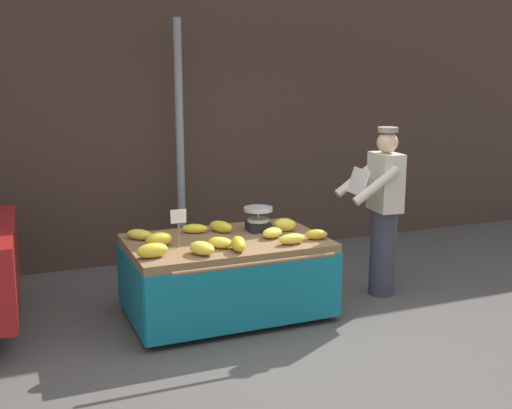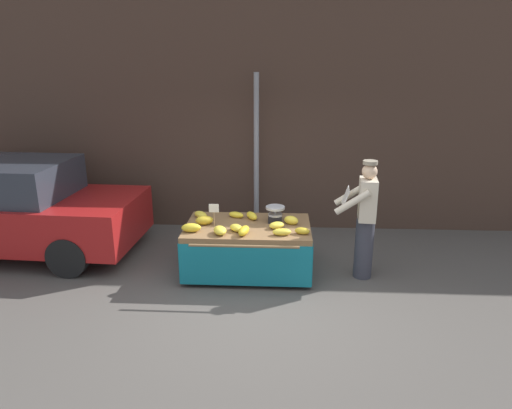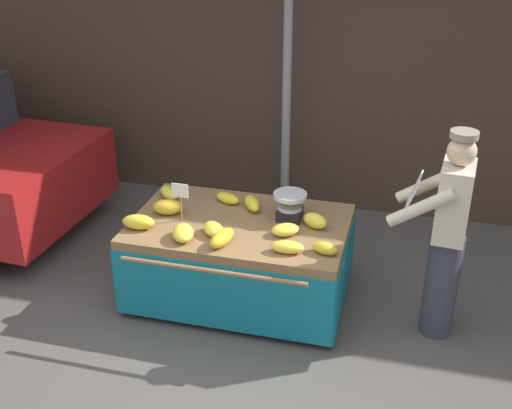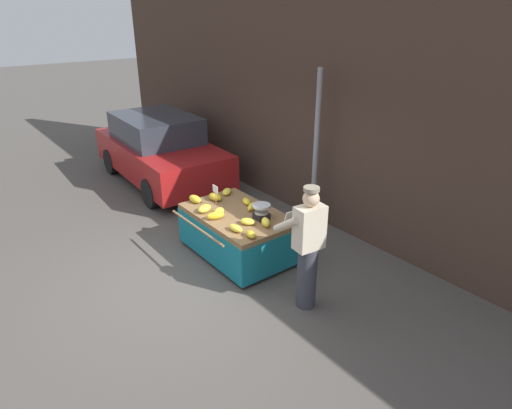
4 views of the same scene
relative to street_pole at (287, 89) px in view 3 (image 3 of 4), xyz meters
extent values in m
plane|color=#514C47|center=(0.13, -2.67, -1.41)|extent=(60.00, 60.00, 0.00)
cube|color=#473328|center=(0.13, 0.45, 0.59)|extent=(16.00, 0.24, 4.00)
cylinder|color=gray|center=(0.00, 0.00, 0.00)|extent=(0.09, 0.09, 2.82)
cube|color=olive|center=(-0.04, -1.62, -0.72)|extent=(1.79, 1.14, 0.08)
cylinder|color=black|center=(-0.85, -1.62, -1.07)|extent=(0.05, 0.68, 0.68)
cylinder|color=#B7B7BC|center=(-0.88, -1.62, -1.07)|extent=(0.01, 0.12, 0.12)
cylinder|color=black|center=(0.78, -1.62, -1.07)|extent=(0.05, 0.68, 0.68)
cylinder|color=#B7B7BC|center=(0.81, -1.62, -1.07)|extent=(0.01, 0.12, 0.12)
cylinder|color=#4C4742|center=(-0.04, -1.13, -1.09)|extent=(0.05, 0.05, 0.65)
cube|color=#147284|center=(-0.04, -2.19, -1.06)|extent=(1.79, 0.02, 0.59)
cube|color=#147284|center=(-0.04, -1.05, -1.06)|extent=(1.79, 0.02, 0.59)
cube|color=#147284|center=(-0.93, -1.62, -1.06)|extent=(0.02, 1.14, 0.59)
cube|color=#147284|center=(0.86, -1.62, -1.06)|extent=(0.02, 1.14, 0.59)
cylinder|color=olive|center=(-0.04, -2.37, -0.70)|extent=(1.43, 0.04, 0.04)
cube|color=black|center=(0.35, -1.46, -0.63)|extent=(0.20, 0.20, 0.09)
cylinder|color=#B7B7BC|center=(0.35, -1.46, -0.53)|extent=(0.02, 0.02, 0.11)
cylinder|color=#B7B7BC|center=(0.35, -1.46, -0.46)|extent=(0.28, 0.28, 0.03)
cylinder|color=#B7B7BC|center=(0.35, -1.46, -0.57)|extent=(0.21, 0.21, 0.03)
cylinder|color=#997A51|center=(-0.51, -1.72, -0.57)|extent=(0.01, 0.01, 0.22)
cube|color=white|center=(-0.51, -1.73, -0.40)|extent=(0.14, 0.01, 0.12)
ellipsoid|color=yellow|center=(-0.24, -1.30, -0.63)|extent=(0.27, 0.20, 0.09)
ellipsoid|color=gold|center=(-0.67, -1.63, -0.61)|extent=(0.29, 0.22, 0.13)
ellipsoid|color=yellow|center=(0.45, -2.01, -0.63)|extent=(0.27, 0.15, 0.10)
ellipsoid|color=gold|center=(0.73, -1.95, -0.63)|extent=(0.23, 0.17, 0.09)
ellipsoid|color=yellow|center=(0.38, -1.74, -0.63)|extent=(0.27, 0.24, 0.09)
ellipsoid|color=yellow|center=(-0.39, -2.01, -0.62)|extent=(0.25, 0.30, 0.11)
ellipsoid|color=yellow|center=(-0.77, -1.33, -0.63)|extent=(0.28, 0.29, 0.09)
ellipsoid|color=yellow|center=(0.00, -1.37, -0.62)|extent=(0.23, 0.28, 0.11)
ellipsoid|color=yellow|center=(-0.18, -1.88, -0.63)|extent=(0.26, 0.28, 0.10)
ellipsoid|color=gold|center=(-0.06, -2.02, -0.62)|extent=(0.19, 0.31, 0.12)
ellipsoid|color=yellow|center=(-0.80, -1.94, -0.62)|extent=(0.28, 0.16, 0.12)
ellipsoid|color=yellow|center=(0.59, -1.56, -0.61)|extent=(0.25, 0.20, 0.13)
cylinder|color=#383842|center=(1.63, -1.70, -0.97)|extent=(0.26, 0.26, 0.88)
cube|color=beige|center=(1.63, -1.70, -0.24)|extent=(0.27, 0.40, 0.58)
sphere|color=#DBB28E|center=(1.63, -1.70, 0.15)|extent=(0.21, 0.21, 0.21)
cylinder|color=gray|center=(1.63, -1.70, 0.28)|extent=(0.20, 0.20, 0.05)
cylinder|color=beige|center=(1.40, -1.89, -0.23)|extent=(0.48, 0.14, 0.37)
cylinder|color=beige|center=(1.44, -1.47, -0.23)|extent=(0.48, 0.14, 0.37)
cube|color=silver|center=(1.33, -1.67, -0.22)|extent=(0.12, 0.35, 0.25)
cylinder|color=black|center=(-2.54, -0.36, -1.11)|extent=(0.61, 0.21, 0.60)
camera|label=1|loc=(-1.93, -6.94, 0.85)|focal=44.44mm
camera|label=2|loc=(0.41, -7.82, 1.57)|focal=32.11mm
camera|label=3|loc=(1.28, -6.12, 1.82)|focal=44.73mm
camera|label=4|loc=(5.14, -5.26, 2.28)|focal=31.17mm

